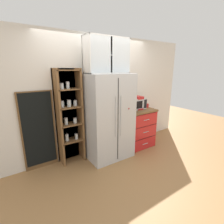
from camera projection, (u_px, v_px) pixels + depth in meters
ground_plane at (108, 155)px, 3.68m from camera, size 10.73×10.73×0.00m
wall_back_cream at (98, 96)px, 3.68m from camera, size 5.03×0.10×2.55m
refrigerator at (108, 117)px, 3.45m from camera, size 0.93×0.74×1.77m
pantry_shelf_column at (69, 115)px, 3.26m from camera, size 0.51×0.31×1.88m
counter_cabinet at (137, 127)px, 4.06m from camera, size 0.75×0.65×0.93m
microwave at (135, 103)px, 3.93m from camera, size 0.44×0.33×0.26m
coffee_maker at (138, 103)px, 3.91m from camera, size 0.17×0.20×0.31m
mug_red at (147, 106)px, 4.09m from camera, size 0.12×0.09×0.09m
mug_cream at (136, 107)px, 3.97m from camera, size 0.11×0.08×0.09m
bottle_green at (127, 105)px, 3.78m from camera, size 0.07×0.07×0.28m
upper_cabinet at (106, 56)px, 3.18m from camera, size 0.89×0.32×0.67m
chalkboard_menu at (39, 131)px, 3.05m from camera, size 0.60×0.04×1.49m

